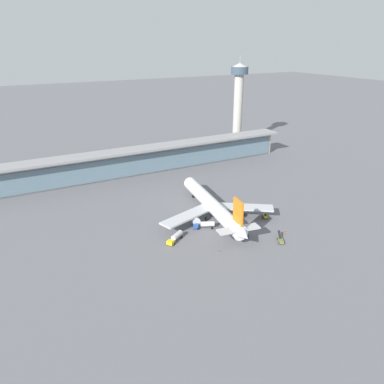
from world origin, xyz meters
name	(u,v)px	position (x,y,z in m)	size (l,w,h in m)	color
ground_plane	(208,221)	(0.00, 0.00, 0.00)	(1200.00, 1200.00, 0.00)	slate
airliner_on_stand	(213,206)	(3.37, 2.03, 5.60)	(50.83, 66.70, 17.79)	white
service_truck_near_nose_yellow	(175,237)	(-19.85, -8.80, 1.71)	(8.42, 6.62, 2.95)	yellow
service_truck_under_wing_blue	(205,224)	(-4.68, -5.09, 1.71)	(8.75, 5.67, 2.95)	#234C9E
service_truck_mid_apron_yellow	(242,208)	(18.28, 0.79, 1.69)	(5.18, 7.59, 3.10)	yellow
service_truck_by_tail_olive	(280,240)	(15.20, -28.49, 0.81)	(4.53, 6.58, 2.70)	olive
service_truck_on_taxiway_blue	(246,234)	(6.43, -18.47, 0.87)	(3.11, 3.30, 2.05)	#234C9E
service_truck_at_far_stand_yellow	(265,216)	(23.12, -9.40, 0.87)	(2.68, 3.30, 2.05)	yellow
terminal_building	(144,159)	(0.00, 72.53, 7.87)	(183.60, 12.80, 15.20)	#B2ADA3
control_tower	(238,97)	(84.08, 100.22, 33.98)	(12.00, 12.00, 62.08)	#B2ADA3
safety_cone_alpha	(285,233)	(20.98, -24.63, 0.32)	(0.62, 0.62, 0.70)	orange
safety_cone_bravo	(285,231)	(22.35, -23.06, 0.32)	(0.62, 0.62, 0.70)	orange
safety_cone_charlie	(220,250)	(-8.86, -23.02, 0.32)	(0.62, 0.62, 0.70)	orange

